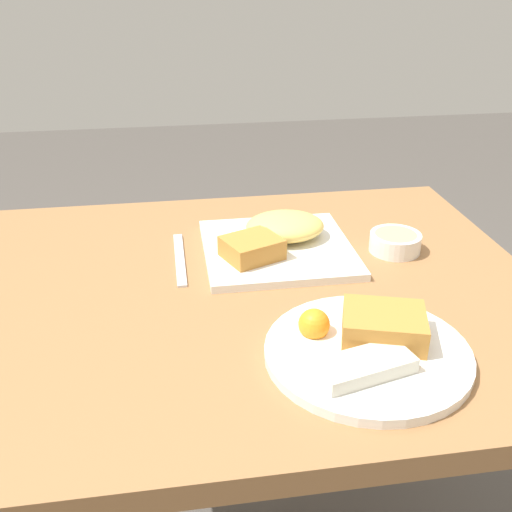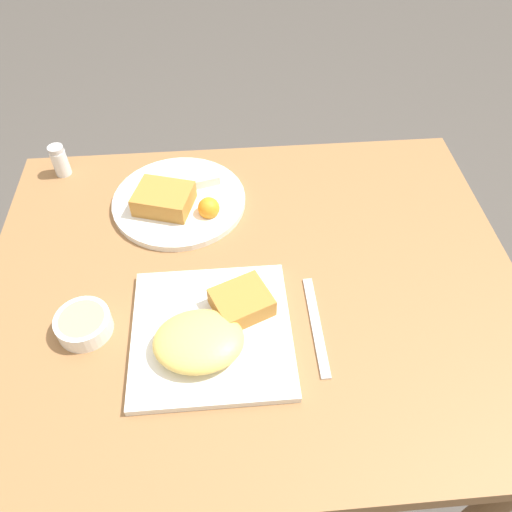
# 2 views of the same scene
# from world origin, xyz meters

# --- Properties ---
(dining_table) EXTENTS (0.98, 0.79, 0.76)m
(dining_table) POSITION_xyz_m (0.00, 0.00, 0.67)
(dining_table) COLOR olive
(dining_table) RESTS_ON ground_plane
(plate_square_near) EXTENTS (0.26, 0.26, 0.06)m
(plate_square_near) POSITION_xyz_m (-0.08, -0.12, 0.78)
(plate_square_near) COLOR white
(plate_square_near) RESTS_ON dining_table
(plate_oval_far) EXTENTS (0.28, 0.28, 0.05)m
(plate_oval_far) POSITION_xyz_m (-0.14, 0.21, 0.78)
(plate_oval_far) COLOR white
(plate_oval_far) RESTS_ON dining_table
(sauce_ramekin) EXTENTS (0.09, 0.09, 0.03)m
(sauce_ramekin) POSITION_xyz_m (-0.29, -0.09, 0.78)
(sauce_ramekin) COLOR white
(sauce_ramekin) RESTS_ON dining_table
(butter_knife) EXTENTS (0.02, 0.20, 0.00)m
(butter_knife) POSITION_xyz_m (0.10, -0.11, 0.76)
(butter_knife) COLOR silver
(butter_knife) RESTS_ON dining_table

